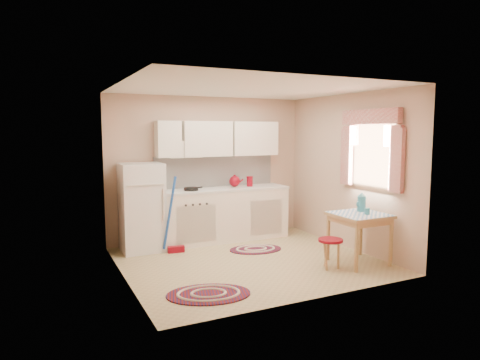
% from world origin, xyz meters
% --- Properties ---
extents(room_shell, '(3.64, 3.60, 2.52)m').
position_xyz_m(room_shell, '(0.16, 0.24, 1.60)').
color(room_shell, tan).
rests_on(room_shell, ground).
extents(fridge, '(0.65, 0.60, 1.40)m').
position_xyz_m(fridge, '(-1.28, 1.25, 0.70)').
color(fridge, white).
rests_on(fridge, ground).
extents(broom, '(0.29, 0.15, 1.20)m').
position_xyz_m(broom, '(-0.84, 0.90, 0.60)').
color(broom, '#1B4DAE').
rests_on(broom, ground).
extents(base_cabinets, '(2.25, 0.60, 0.88)m').
position_xyz_m(base_cabinets, '(0.17, 1.30, 0.44)').
color(base_cabinets, white).
rests_on(base_cabinets, ground).
extents(countertop, '(2.27, 0.62, 0.04)m').
position_xyz_m(countertop, '(0.17, 1.30, 0.90)').
color(countertop, silver).
rests_on(countertop, base_cabinets).
extents(frying_pan, '(0.32, 0.32, 0.05)m').
position_xyz_m(frying_pan, '(-0.46, 1.25, 0.94)').
color(frying_pan, black).
rests_on(frying_pan, countertop).
extents(red_kettle, '(0.24, 0.22, 0.21)m').
position_xyz_m(red_kettle, '(0.37, 1.30, 1.03)').
color(red_kettle, maroon).
rests_on(red_kettle, countertop).
extents(red_canister, '(0.14, 0.14, 0.16)m').
position_xyz_m(red_canister, '(0.67, 1.30, 1.00)').
color(red_canister, maroon).
rests_on(red_canister, countertop).
extents(table, '(0.72, 0.72, 0.72)m').
position_xyz_m(table, '(1.38, -0.77, 0.36)').
color(table, tan).
rests_on(table, ground).
extents(stool, '(0.41, 0.41, 0.42)m').
position_xyz_m(stool, '(0.85, -0.80, 0.21)').
color(stool, maroon).
rests_on(stool, ground).
extents(coffee_pot, '(0.17, 0.15, 0.30)m').
position_xyz_m(coffee_pot, '(1.52, -0.65, 0.87)').
color(coffee_pot, teal).
rests_on(coffee_pot, table).
extents(mug, '(0.09, 0.09, 0.10)m').
position_xyz_m(mug, '(1.43, -0.87, 0.77)').
color(mug, teal).
rests_on(mug, table).
extents(rug_center, '(0.94, 0.71, 0.02)m').
position_xyz_m(rug_center, '(0.36, 0.49, 0.01)').
color(rug_center, maroon).
rests_on(rug_center, ground).
extents(rug_left, '(1.14, 0.92, 0.02)m').
position_xyz_m(rug_left, '(-1.03, -0.96, 0.01)').
color(rug_left, maroon).
rests_on(rug_left, ground).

